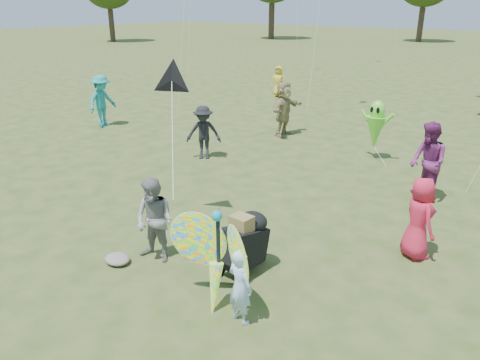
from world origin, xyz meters
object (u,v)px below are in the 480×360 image
at_px(crowd_b, 204,132).
at_px(crowd_g, 279,81).
at_px(adult_man, 154,221).
at_px(alien_kite, 376,127).
at_px(crowd_a, 419,218).
at_px(butterfly_kite, 216,260).
at_px(child_girl, 240,286).
at_px(crowd_i, 102,101).
at_px(crowd_d, 284,109).
at_px(crowd_e, 428,162).
at_px(jogging_stroller, 245,240).

height_order(crowd_b, crowd_g, crowd_b).
bearing_deg(adult_man, crowd_g, 107.33).
bearing_deg(alien_kite, crowd_a, -58.72).
bearing_deg(butterfly_kite, alien_kite, 97.75).
height_order(child_girl, crowd_b, crowd_b).
distance_m(child_girl, alien_kite, 8.43).
xyz_separation_m(crowd_b, crowd_i, (-5.55, 0.52, 0.15)).
distance_m(crowd_d, crowd_i, 6.70).
xyz_separation_m(adult_man, crowd_i, (-8.85, 5.34, 0.17)).
bearing_deg(crowd_i, alien_kite, -83.82).
height_order(crowd_a, crowd_i, crowd_i).
relative_size(child_girl, crowd_b, 0.74).
bearing_deg(butterfly_kite, crowd_i, 151.76).
relative_size(crowd_e, butterfly_kite, 1.04).
bearing_deg(butterfly_kite, crowd_b, 134.31).
height_order(adult_man, alien_kite, alien_kite).
height_order(crowd_e, butterfly_kite, crowd_e).
distance_m(crowd_g, butterfly_kite, 17.01).
xyz_separation_m(crowd_d, butterfly_kite, (4.65, -8.76, -0.14)).
relative_size(crowd_e, crowd_g, 1.25).
bearing_deg(butterfly_kite, crowd_g, 121.16).
bearing_deg(crowd_i, butterfly_kite, -126.82).
bearing_deg(crowd_i, adult_man, -129.69).
bearing_deg(crowd_d, crowd_i, 113.70).
xyz_separation_m(crowd_d, alien_kite, (3.53, -0.57, 0.04)).
bearing_deg(crowd_d, butterfly_kite, -155.65).
height_order(crowd_b, alien_kite, alien_kite).
relative_size(crowd_a, crowd_i, 0.81).
bearing_deg(crowd_g, crowd_i, -119.76).
bearing_deg(crowd_e, butterfly_kite, -57.00).
xyz_separation_m(crowd_e, crowd_i, (-11.65, -0.40, 0.02)).
xyz_separation_m(crowd_g, alien_kite, (7.69, -6.36, 0.23)).
bearing_deg(alien_kite, crowd_d, 170.79).
height_order(jogging_stroller, butterfly_kite, butterfly_kite).
relative_size(crowd_e, crowd_i, 0.98).
bearing_deg(jogging_stroller, crowd_e, 78.50).
bearing_deg(adult_man, crowd_d, 99.95).
distance_m(crowd_e, jogging_stroller, 5.26).
bearing_deg(crowd_g, butterfly_kite, -77.13).
relative_size(crowd_a, crowd_g, 1.03).
xyz_separation_m(adult_man, crowd_d, (-2.90, 8.41, 0.16)).
xyz_separation_m(crowd_a, crowd_i, (-12.42, 2.33, 0.18)).
distance_m(crowd_a, butterfly_kite, 3.82).
height_order(adult_man, crowd_e, crowd_e).
height_order(crowd_b, crowd_i, crowd_i).
xyz_separation_m(adult_man, jogging_stroller, (1.50, 0.66, -0.15)).
xyz_separation_m(crowd_d, crowd_i, (-5.95, -3.07, 0.01)).
relative_size(crowd_d, crowd_g, 1.26).
bearing_deg(alien_kite, crowd_e, -43.98).
bearing_deg(jogging_stroller, butterfly_kite, -73.29).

